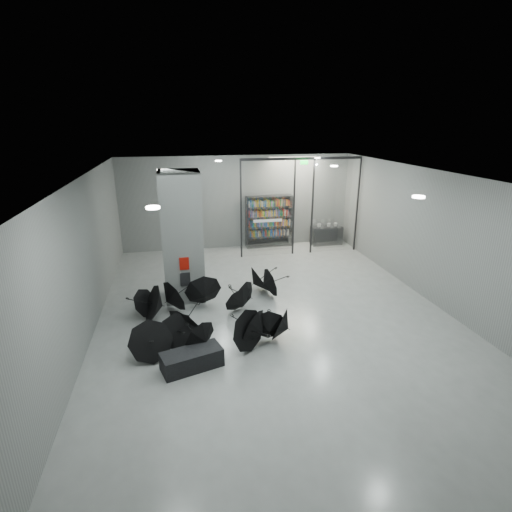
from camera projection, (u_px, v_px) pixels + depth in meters
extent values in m
plane|color=gray|center=(277.00, 318.00, 11.31)|extent=(14.00, 14.00, 0.00)
cube|color=slate|center=(279.00, 177.00, 10.01)|extent=(10.00, 14.00, 0.02)
cube|color=#5B5E5B|center=(238.00, 202.00, 17.15)|extent=(10.00, 0.02, 4.00)
cube|color=#5B5E5B|center=(443.00, 456.00, 4.17)|extent=(10.00, 0.02, 4.00)
cube|color=#5B5E5B|center=(82.00, 265.00, 9.72)|extent=(0.02, 14.00, 4.00)
cube|color=#5B5E5B|center=(442.00, 241.00, 11.60)|extent=(0.02, 14.00, 4.00)
cube|color=slate|center=(182.00, 237.00, 12.05)|extent=(1.20, 1.20, 4.00)
cube|color=#A50A07|center=(184.00, 264.00, 11.68)|extent=(0.28, 0.04, 0.38)
cube|color=black|center=(185.00, 279.00, 11.84)|extent=(0.30, 0.03, 0.42)
cube|color=#0CE533|center=(304.00, 162.00, 15.43)|extent=(0.30, 0.06, 0.15)
cube|color=silver|center=(268.00, 209.00, 15.95)|extent=(2.20, 0.02, 3.95)
cube|color=silver|center=(335.00, 206.00, 16.49)|extent=(2.00, 0.02, 3.95)
cube|color=black|center=(241.00, 210.00, 15.74)|extent=(0.06, 0.06, 4.00)
cube|color=black|center=(294.00, 207.00, 16.15)|extent=(0.06, 0.06, 4.00)
cube|color=black|center=(312.00, 207.00, 16.31)|extent=(0.06, 0.06, 4.00)
cube|color=black|center=(357.00, 205.00, 16.68)|extent=(0.06, 0.06, 4.00)
cube|color=black|center=(303.00, 159.00, 15.58)|extent=(5.00, 0.08, 0.10)
cube|color=black|center=(192.00, 359.00, 8.96)|extent=(1.48, 0.96, 0.44)
cube|color=black|center=(326.00, 235.00, 17.96)|extent=(1.40, 0.58, 0.84)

